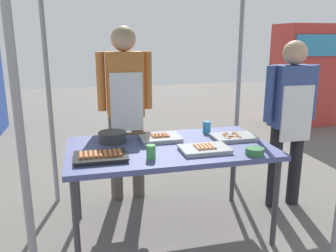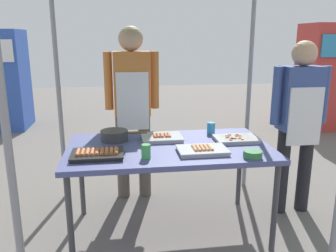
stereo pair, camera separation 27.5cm
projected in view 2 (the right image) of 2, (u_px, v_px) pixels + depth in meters
ground_plane at (169, 230)px, 2.93m from camera, size 18.00×18.00×0.00m
stall_table at (169, 152)px, 2.76m from camera, size 1.60×0.90×0.75m
tray_grilled_sausages at (202, 150)px, 2.58m from camera, size 0.37×0.25×0.05m
tray_meat_skewers at (236, 139)px, 2.87m from camera, size 0.35×0.24×0.04m
tray_pork_links at (97, 154)px, 2.49m from camera, size 0.37×0.27×0.05m
tray_spring_rolls at (162, 137)px, 2.91m from camera, size 0.34×0.27×0.05m
cooking_wok at (115, 135)px, 2.88m from camera, size 0.39×0.23×0.09m
condiment_bowl at (253, 154)px, 2.47m from camera, size 0.14×0.14×0.05m
drink_cup_near_edge at (146, 151)px, 2.45m from camera, size 0.07×0.07×0.10m
drink_cup_by_wok at (211, 128)px, 3.08m from camera, size 0.07×0.07×0.10m
vendor_woman at (132, 99)px, 3.33m from camera, size 0.52×0.24×1.69m
customer_nearby at (299, 115)px, 3.05m from camera, size 0.52×0.23×1.56m
neighbor_stall_left at (0, 80)px, 6.06m from camera, size 0.87×0.83×1.72m
neighbor_stall_right at (332, 77)px, 6.08m from camera, size 1.09×0.75×1.82m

